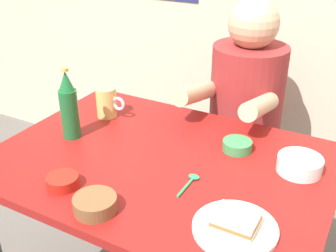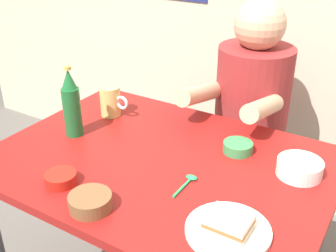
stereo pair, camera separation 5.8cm
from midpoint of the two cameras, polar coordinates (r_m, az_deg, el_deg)
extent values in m
cube|color=maroon|center=(1.38, 0.12, -5.06)|extent=(1.10, 0.80, 0.03)
cylinder|color=#3F3F44|center=(2.06, -6.68, -5.58)|extent=(0.05, 0.05, 0.71)
cylinder|color=#3F3F44|center=(1.74, 20.75, -14.44)|extent=(0.05, 0.05, 0.71)
cylinder|color=#4C4C51|center=(2.13, 10.93, -9.63)|extent=(0.08, 0.08, 0.41)
cylinder|color=maroon|center=(2.00, 11.49, -4.46)|extent=(0.34, 0.34, 0.04)
cylinder|color=maroon|center=(1.87, 12.27, 2.84)|extent=(0.32, 0.32, 0.52)
sphere|color=tan|center=(1.76, 13.43, 13.41)|extent=(0.21, 0.21, 0.21)
cylinder|color=tan|center=(1.66, 5.42, 4.42)|extent=(0.07, 0.31, 0.14)
cylinder|color=tan|center=(1.57, 13.92, 2.39)|extent=(0.07, 0.31, 0.14)
cylinder|color=silver|center=(1.10, 9.76, -13.97)|extent=(0.22, 0.22, 0.01)
cube|color=beige|center=(1.09, 9.82, -13.45)|extent=(0.11, 0.09, 0.01)
cube|color=#9E592D|center=(1.08, 9.87, -12.97)|extent=(0.11, 0.09, 0.01)
cube|color=beige|center=(1.08, 9.92, -12.48)|extent=(0.11, 0.09, 0.01)
cylinder|color=#D1BC66|center=(1.66, -6.93, 3.41)|extent=(0.08, 0.08, 0.12)
torus|color=silver|center=(1.62, -5.32, 3.18)|extent=(0.06, 0.01, 0.06)
cylinder|color=#19602D|center=(1.52, -11.92, 1.88)|extent=(0.06, 0.06, 0.18)
cone|color=#19602D|center=(1.47, -12.39, 6.29)|extent=(0.05, 0.05, 0.07)
cylinder|color=#BFB74C|center=(1.45, -12.55, 7.79)|extent=(0.03, 0.03, 0.01)
cylinder|color=silver|center=(1.36, 18.76, -5.48)|extent=(0.14, 0.14, 0.05)
cylinder|color=tan|center=(1.35, 18.83, -5.08)|extent=(0.11, 0.11, 0.02)
cylinder|color=#B21E14|center=(1.28, -13.25, -7.03)|extent=(0.10, 0.10, 0.03)
cylinder|color=maroon|center=(1.28, -13.28, -6.76)|extent=(0.08, 0.08, 0.02)
cylinder|color=brown|center=(1.17, -9.19, -10.25)|extent=(0.12, 0.12, 0.04)
cylinder|color=brown|center=(1.16, -9.23, -9.89)|extent=(0.10, 0.10, 0.02)
cylinder|color=#388C4C|center=(1.43, 10.70, -2.89)|extent=(0.10, 0.10, 0.03)
cylinder|color=#5B643A|center=(1.43, 10.73, -2.63)|extent=(0.08, 0.08, 0.02)
cylinder|color=#26A559|center=(1.24, 3.38, -8.39)|extent=(0.01, 0.11, 0.01)
ellipsoid|color=#26A559|center=(1.28, 4.56, -7.07)|extent=(0.04, 0.02, 0.01)
camera|label=1|loc=(0.03, -88.79, 0.63)|focal=44.44mm
camera|label=2|loc=(0.03, 91.21, -0.63)|focal=44.44mm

